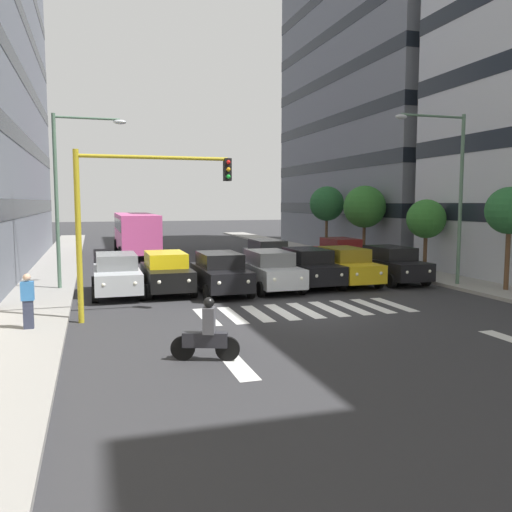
{
  "coord_description": "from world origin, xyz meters",
  "views": [
    {
      "loc": [
        7.19,
        17.18,
        3.87
      ],
      "look_at": [
        0.24,
        -5.16,
        1.45
      ],
      "focal_mm": 36.98,
      "sensor_mm": 36.0,
      "label": 1
    }
  ],
  "objects_px": {
    "car_row2_1": "(341,253)",
    "traffic_light_gantry": "(126,205)",
    "car_row2_0": "(268,255)",
    "car_2": "(308,267)",
    "street_tree_1": "(426,219)",
    "motorcycle_with_rider": "(206,335)",
    "car_3": "(270,270)",
    "bus_behind_traffic": "(136,230)",
    "car_5": "(166,272)",
    "car_1": "(345,266)",
    "street_tree_2": "(365,207)",
    "street_tree_0": "(510,211)",
    "street_tree_3": "(327,204)",
    "car_4": "(220,273)",
    "car_6": "(117,274)",
    "car_0": "(391,264)",
    "street_lamp_left": "(450,180)",
    "pedestrian_waiting": "(28,300)",
    "street_lamp_right": "(68,183)"
  },
  "relations": [
    {
      "from": "car_row2_1",
      "to": "traffic_light_gantry",
      "type": "relative_size",
      "value": 0.81
    },
    {
      "from": "car_row2_0",
      "to": "car_row2_1",
      "type": "height_order",
      "value": "same"
    },
    {
      "from": "car_2",
      "to": "car_row2_0",
      "type": "distance_m",
      "value": 5.92
    },
    {
      "from": "street_tree_1",
      "to": "motorcycle_with_rider",
      "type": "bearing_deg",
      "value": 38.63
    },
    {
      "from": "car_3",
      "to": "bus_behind_traffic",
      "type": "bearing_deg",
      "value": -75.22
    },
    {
      "from": "car_5",
      "to": "bus_behind_traffic",
      "type": "distance_m",
      "value": 16.19
    },
    {
      "from": "car_1",
      "to": "street_tree_2",
      "type": "distance_m",
      "value": 9.62
    },
    {
      "from": "car_1",
      "to": "street_tree_0",
      "type": "relative_size",
      "value": 1.02
    },
    {
      "from": "car_5",
      "to": "street_tree_1",
      "type": "bearing_deg",
      "value": -175.17
    },
    {
      "from": "car_5",
      "to": "bus_behind_traffic",
      "type": "xyz_separation_m",
      "value": [
        0.0,
        -16.16,
        0.97
      ]
    },
    {
      "from": "car_1",
      "to": "bus_behind_traffic",
      "type": "distance_m",
      "value": 18.44
    },
    {
      "from": "street_tree_3",
      "to": "car_row2_0",
      "type": "bearing_deg",
      "value": 45.4
    },
    {
      "from": "car_4",
      "to": "street_tree_1",
      "type": "height_order",
      "value": "street_tree_1"
    },
    {
      "from": "car_1",
      "to": "car_6",
      "type": "xyz_separation_m",
      "value": [
        10.35,
        -0.23,
        0.0
      ]
    },
    {
      "from": "car_0",
      "to": "traffic_light_gantry",
      "type": "bearing_deg",
      "value": 19.78
    },
    {
      "from": "bus_behind_traffic",
      "to": "motorcycle_with_rider",
      "type": "bearing_deg",
      "value": 89.17
    },
    {
      "from": "street_lamp_left",
      "to": "car_6",
      "type": "bearing_deg",
      "value": -9.62
    },
    {
      "from": "street_tree_2",
      "to": "street_tree_0",
      "type": "bearing_deg",
      "value": 91.41
    },
    {
      "from": "pedestrian_waiting",
      "to": "car_3",
      "type": "bearing_deg",
      "value": -150.75
    },
    {
      "from": "car_0",
      "to": "car_5",
      "type": "bearing_deg",
      "value": -1.78
    },
    {
      "from": "car_row2_1",
      "to": "pedestrian_waiting",
      "type": "relative_size",
      "value": 2.72
    },
    {
      "from": "pedestrian_waiting",
      "to": "bus_behind_traffic",
      "type": "bearing_deg",
      "value": -102.35
    },
    {
      "from": "street_tree_3",
      "to": "pedestrian_waiting",
      "type": "xyz_separation_m",
      "value": [
        18.1,
        18.44,
        -2.72
      ]
    },
    {
      "from": "street_tree_0",
      "to": "street_tree_3",
      "type": "relative_size",
      "value": 0.9
    },
    {
      "from": "car_0",
      "to": "car_4",
      "type": "bearing_deg",
      "value": 3.65
    },
    {
      "from": "car_6",
      "to": "car_row2_1",
      "type": "height_order",
      "value": "same"
    },
    {
      "from": "car_5",
      "to": "car_row2_1",
      "type": "relative_size",
      "value": 1.0
    },
    {
      "from": "car_0",
      "to": "pedestrian_waiting",
      "type": "height_order",
      "value": "pedestrian_waiting"
    },
    {
      "from": "car_3",
      "to": "pedestrian_waiting",
      "type": "height_order",
      "value": "pedestrian_waiting"
    },
    {
      "from": "pedestrian_waiting",
      "to": "car_5",
      "type": "bearing_deg",
      "value": -129.4
    },
    {
      "from": "car_5",
      "to": "traffic_light_gantry",
      "type": "height_order",
      "value": "traffic_light_gantry"
    },
    {
      "from": "car_2",
      "to": "street_tree_3",
      "type": "height_order",
      "value": "street_tree_3"
    },
    {
      "from": "street_tree_0",
      "to": "pedestrian_waiting",
      "type": "bearing_deg",
      "value": 4.48
    },
    {
      "from": "car_2",
      "to": "car_5",
      "type": "bearing_deg",
      "value": -1.92
    },
    {
      "from": "car_row2_1",
      "to": "car_6",
      "type": "bearing_deg",
      "value": 23.42
    },
    {
      "from": "car_3",
      "to": "street_lamp_left",
      "type": "distance_m",
      "value": 8.93
    },
    {
      "from": "street_lamp_left",
      "to": "bus_behind_traffic",
      "type": "bearing_deg",
      "value": -56.62
    },
    {
      "from": "traffic_light_gantry",
      "to": "car_5",
      "type": "bearing_deg",
      "value": -111.23
    },
    {
      "from": "street_lamp_right",
      "to": "pedestrian_waiting",
      "type": "relative_size",
      "value": 4.55
    },
    {
      "from": "car_1",
      "to": "car_6",
      "type": "bearing_deg",
      "value": -1.3
    },
    {
      "from": "car_0",
      "to": "street_tree_1",
      "type": "distance_m",
      "value": 3.88
    },
    {
      "from": "street_tree_0",
      "to": "car_2",
      "type": "bearing_deg",
      "value": -29.89
    },
    {
      "from": "car_5",
      "to": "bus_behind_traffic",
      "type": "bearing_deg",
      "value": -90.0
    },
    {
      "from": "car_row2_1",
      "to": "traffic_light_gantry",
      "type": "height_order",
      "value": "traffic_light_gantry"
    },
    {
      "from": "car_6",
      "to": "street_lamp_right",
      "type": "bearing_deg",
      "value": -43.0
    },
    {
      "from": "traffic_light_gantry",
      "to": "street_lamp_left",
      "type": "xyz_separation_m",
      "value": [
        -14.16,
        -2.4,
        1.05
      ]
    },
    {
      "from": "car_5",
      "to": "street_tree_0",
      "type": "bearing_deg",
      "value": 162.21
    },
    {
      "from": "car_row2_0",
      "to": "car_row2_1",
      "type": "relative_size",
      "value": 1.0
    },
    {
      "from": "street_tree_0",
      "to": "street_tree_2",
      "type": "height_order",
      "value": "street_tree_2"
    },
    {
      "from": "car_0",
      "to": "car_6",
      "type": "relative_size",
      "value": 1.0
    }
  ]
}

